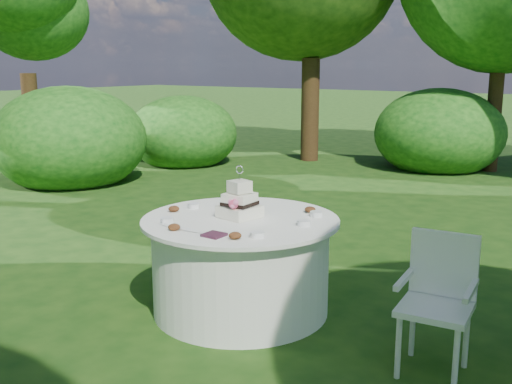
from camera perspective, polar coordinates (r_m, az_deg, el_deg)
ground at (r=4.96m, az=-1.45°, el=-11.16°), size 80.00×80.00×0.00m
napkins at (r=4.24m, az=-4.01°, el=-4.09°), size 0.14×0.14×0.02m
feather_plume at (r=4.44m, az=-7.03°, el=-3.45°), size 0.48×0.07×0.01m
table at (r=4.82m, az=-1.47°, el=-6.91°), size 1.56×1.56×0.77m
cake at (r=4.71m, az=-1.58°, el=-1.11°), size 0.32×0.32×0.41m
chair at (r=4.07m, az=17.00°, el=-9.17°), size 0.49×0.48×0.90m
votives at (r=4.61m, az=-0.89°, el=-2.58°), size 1.15×0.93×0.04m
petal_cups at (r=4.59m, az=-3.05°, el=-2.62°), size 1.02×1.13×0.05m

